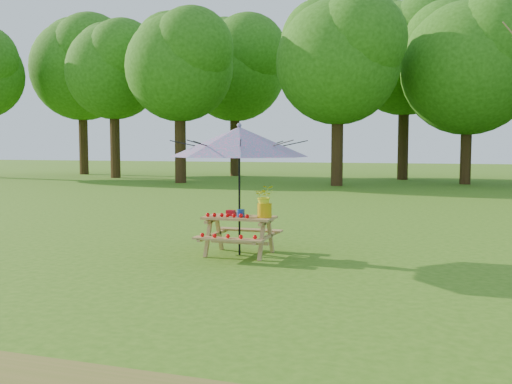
% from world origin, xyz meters
% --- Properties ---
extents(ground, '(120.00, 120.00, 0.00)m').
position_xyz_m(ground, '(0.00, 0.00, 0.00)').
color(ground, '#386914').
rests_on(ground, ground).
extents(treeline, '(60.00, 12.00, 16.00)m').
position_xyz_m(treeline, '(0.00, 22.00, 8.00)').
color(treeline, '#22560E').
rests_on(treeline, ground).
extents(picnic_table, '(1.20, 1.32, 0.67)m').
position_xyz_m(picnic_table, '(-1.15, 2.86, 0.33)').
color(picnic_table, '#A77D4B').
rests_on(picnic_table, ground).
extents(patio_umbrella, '(3.07, 3.07, 2.27)m').
position_xyz_m(patio_umbrella, '(-1.15, 2.86, 1.95)').
color(patio_umbrella, black).
rests_on(patio_umbrella, ground).
extents(produce_bins, '(0.36, 0.35, 0.13)m').
position_xyz_m(produce_bins, '(-1.20, 2.89, 0.72)').
color(produce_bins, red).
rests_on(produce_bins, picnic_table).
extents(tomatoes_row, '(0.77, 0.13, 0.07)m').
position_xyz_m(tomatoes_row, '(-1.30, 2.68, 0.71)').
color(tomatoes_row, '#F1080A').
rests_on(tomatoes_row, picnic_table).
extents(flower_bucket, '(0.41, 0.38, 0.55)m').
position_xyz_m(flower_bucket, '(-0.69, 2.86, 0.96)').
color(flower_bucket, '#D6A10B').
rests_on(flower_bucket, picnic_table).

